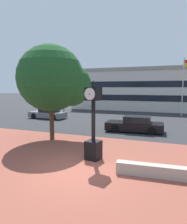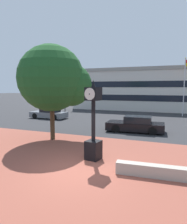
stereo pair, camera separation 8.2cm
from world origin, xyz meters
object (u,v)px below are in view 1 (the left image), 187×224
at_px(street_clock, 93,127).
at_px(street_lamp_post, 63,84).
at_px(car_street_far, 135,125).
at_px(civic_building, 154,89).
at_px(car_street_mid, 48,114).
at_px(flagpole_primary, 184,82).
at_px(plaza_tree, 55,80).

xyz_separation_m(street_clock, street_lamp_post, (-10.10, 15.18, 2.42)).
bearing_deg(car_street_far, civic_building, -2.90).
distance_m(car_street_mid, flagpole_primary, 17.17).
distance_m(plaza_tree, civic_building, 24.91).
bearing_deg(street_clock, car_street_mid, 142.70).
bearing_deg(plaza_tree, street_clock, -36.51).
bearing_deg(flagpole_primary, car_street_mid, -152.57).
bearing_deg(flagpole_primary, civic_building, 115.71).
relative_size(plaza_tree, car_street_mid, 1.48).
bearing_deg(plaza_tree, civic_building, 79.00).
bearing_deg(civic_building, flagpole_primary, -64.29).
xyz_separation_m(street_clock, civic_building, (0.87, 27.31, 1.67)).
bearing_deg(street_lamp_post, plaza_tree, -63.20).
distance_m(street_clock, plaza_tree, 5.42).
relative_size(car_street_mid, flagpole_primary, 0.60).
distance_m(civic_building, street_lamp_post, 16.37).
relative_size(plaza_tree, street_lamp_post, 0.97).
height_order(street_clock, civic_building, civic_building).
bearing_deg(plaza_tree, car_street_far, 42.54).
height_order(car_street_far, street_lamp_post, street_lamp_post).
bearing_deg(car_street_far, flagpole_primary, -23.18).
distance_m(car_street_mid, civic_building, 19.81).
height_order(flagpole_primary, civic_building, flagpole_primary).
bearing_deg(plaza_tree, street_lamp_post, 116.80).
bearing_deg(civic_building, plaza_tree, -101.00).
relative_size(car_street_mid, car_street_far, 0.94).
bearing_deg(street_lamp_post, street_clock, -56.36).
height_order(plaza_tree, flagpole_primary, flagpole_primary).
distance_m(street_clock, street_lamp_post, 18.39).
height_order(car_street_far, flagpole_primary, flagpole_primary).
bearing_deg(civic_building, street_clock, -91.82).
relative_size(flagpole_primary, civic_building, 0.27).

